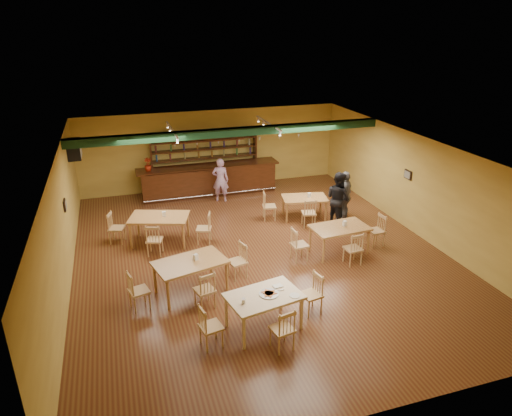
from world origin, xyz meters
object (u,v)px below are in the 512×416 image
object	(u,v)px
dining_table_a	(160,229)
dining_table_c	(191,277)
near_table	(264,312)
bar_counter	(209,180)
dining_table_d	(339,239)
dining_table_b	(304,207)
patron_right_a	(338,199)
patron_bar	(220,180)

from	to	relation	value
dining_table_a	dining_table_c	bearing A→B (deg)	-64.09
dining_table_a	near_table	distance (m)	5.06
bar_counter	dining_table_d	bearing A→B (deg)	-66.43
bar_counter	dining_table_b	bearing A→B (deg)	-51.20
near_table	patron_right_a	bearing A→B (deg)	37.23
dining_table_d	near_table	world-z (taller)	near_table
bar_counter	patron_right_a	bearing A→B (deg)	-49.85
bar_counter	patron_bar	size ratio (longest dim) A/B	3.28
patron_right_a	dining_table_a	bearing A→B (deg)	67.29
near_table	patron_right_a	distance (m)	5.95
dining_table_b	dining_table_d	world-z (taller)	dining_table_d
dining_table_c	patron_right_a	xyz separation A→B (m)	(5.18, 2.57, 0.46)
dining_table_d	patron_right_a	bearing A→B (deg)	60.83
dining_table_d	patron_bar	xyz separation A→B (m)	(-2.24, 4.90, 0.41)
dining_table_a	dining_table_c	xyz separation A→B (m)	(0.39, -2.93, -0.00)
dining_table_a	dining_table_d	bearing A→B (deg)	-6.02
dining_table_a	bar_counter	bearing A→B (deg)	76.36
dining_table_d	dining_table_b	bearing A→B (deg)	85.35
near_table	bar_counter	bearing A→B (deg)	74.80
dining_table_b	patron_right_a	size ratio (longest dim) A/B	0.82
dining_table_b	near_table	bearing A→B (deg)	-109.86
patron_bar	dining_table_c	bearing A→B (deg)	88.52
dining_table_d	patron_right_a	size ratio (longest dim) A/B	0.90
dining_table_a	patron_bar	size ratio (longest dim) A/B	1.04
bar_counter	dining_table_d	distance (m)	6.25
near_table	patron_bar	bearing A→B (deg)	72.44
dining_table_b	near_table	xyz separation A→B (m)	(-3.15, -5.23, 0.05)
bar_counter	patron_bar	xyz separation A→B (m)	(0.25, -0.83, 0.24)
bar_counter	dining_table_b	size ratio (longest dim) A/B	3.65
dining_table_c	dining_table_d	distance (m)	4.41
bar_counter	dining_table_d	size ratio (longest dim) A/B	3.35
dining_table_a	dining_table_b	xyz separation A→B (m)	(4.77, 0.43, -0.06)
near_table	patron_right_a	xyz separation A→B (m)	(3.95, 4.43, 0.47)
patron_right_a	dining_table_b	bearing A→B (deg)	26.07
dining_table_d	patron_bar	bearing A→B (deg)	110.86
bar_counter	dining_table_b	xyz separation A→B (m)	(2.54, -3.16, -0.20)
dining_table_d	near_table	xyz separation A→B (m)	(-3.11, -2.66, 0.01)
bar_counter	patron_bar	world-z (taller)	patron_bar
dining_table_b	patron_right_a	bearing A→B (deg)	-33.75
patron_right_a	dining_table_d	bearing A→B (deg)	135.65
dining_table_a	patron_right_a	size ratio (longest dim) A/B	0.95
near_table	dining_table_a	bearing A→B (deg)	97.66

